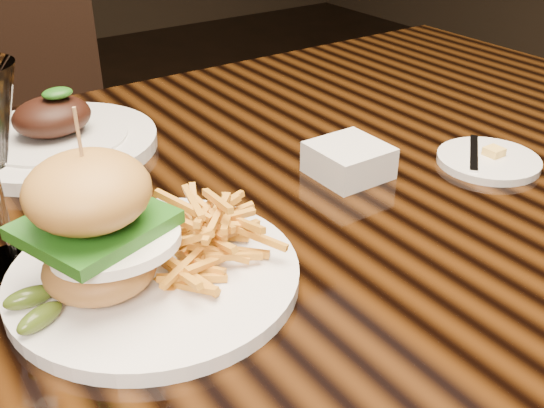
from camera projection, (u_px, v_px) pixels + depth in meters
dining_table at (223, 259)px, 0.76m from camera, size 1.60×0.90×0.75m
burger_plate at (143, 242)px, 0.57m from camera, size 0.27×0.27×0.19m
side_saucer at (488, 160)px, 0.82m from camera, size 0.13×0.13×0.02m
ramekin at (349, 160)px, 0.78m from camera, size 0.11×0.11×0.04m
far_dish at (56, 138)px, 0.85m from camera, size 0.27×0.27×0.09m
chair_far at (11, 131)px, 1.45m from camera, size 0.54×0.55×0.95m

